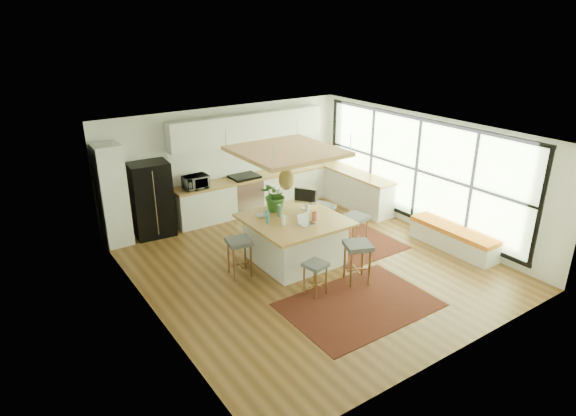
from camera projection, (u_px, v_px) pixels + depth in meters
floor at (310, 263)px, 9.98m from camera, size 7.00×7.00×0.00m
ceiling at (312, 133)px, 8.99m from camera, size 7.00×7.00×0.00m
wall_back at (227, 161)px, 12.18m from camera, size 6.50×0.00×6.50m
wall_front at (461, 276)px, 6.79m from camera, size 6.50×0.00×6.50m
wall_left at (148, 242)px, 7.79m from camera, size 0.00×7.00×7.00m
wall_right at (424, 173)px, 11.18m from camera, size 0.00×7.00×7.00m
window_wall at (424, 172)px, 11.15m from camera, size 0.10×6.20×2.60m
pantry at (112, 195)px, 10.47m from camera, size 0.55×0.60×2.25m
back_counter_base at (254, 194)px, 12.55m from camera, size 4.20×0.60×0.88m
back_counter_top at (253, 177)px, 12.38m from camera, size 4.24×0.64×0.05m
backsplash at (247, 157)px, 12.45m from camera, size 4.20×0.02×0.80m
upper_cabinets at (249, 128)px, 12.03m from camera, size 4.20×0.34×0.70m
range at (245, 194)px, 12.40m from camera, size 0.76×0.62×1.00m
right_counter_base at (354, 189)px, 12.89m from camera, size 0.60×2.50×0.88m
right_counter_top at (355, 173)px, 12.72m from camera, size 0.64×2.54×0.05m
window_bench at (453, 238)px, 10.51m from camera, size 0.52×2.00×0.50m
ceiling_panel at (287, 165)px, 9.38m from camera, size 1.86×1.86×0.80m
rug_near at (359, 305)px, 8.55m from camera, size 2.60×1.80×0.01m
rug_right at (342, 237)px, 11.17m from camera, size 1.80×2.60×0.01m
fridge at (151, 197)px, 10.97m from camera, size 0.91×0.74×1.72m
island at (295, 239)px, 9.96m from camera, size 1.85×1.85×0.93m
stool_near_left at (315, 276)px, 8.77m from camera, size 0.44×0.44×0.63m
stool_near_right at (357, 265)px, 9.18m from camera, size 0.61×0.61×0.80m
stool_right_front at (355, 234)px, 10.45m from camera, size 0.55×0.55×0.80m
stool_right_back at (322, 223)px, 11.05m from camera, size 0.57×0.57×0.78m
stool_left_side at (240, 259)px, 9.41m from camera, size 0.52×0.52×0.76m
laptop at (307, 219)px, 9.46m from camera, size 0.32×0.33×0.22m
monitor at (305, 197)px, 10.19m from camera, size 0.44×0.51×0.47m
microwave at (196, 181)px, 11.44m from camera, size 0.58×0.33×0.38m
island_plant at (275, 198)px, 10.13m from camera, size 0.89×0.92×0.54m
island_bowl at (262, 216)px, 9.84m from camera, size 0.24×0.24×0.05m
island_bottle_0 at (269, 218)px, 9.54m from camera, size 0.07×0.07×0.19m
island_bottle_1 at (282, 221)px, 9.43m from camera, size 0.07×0.07×0.19m
island_bottle_2 at (314, 216)px, 9.66m from camera, size 0.07×0.07×0.19m
island_bottle_3 at (307, 210)px, 9.98m from camera, size 0.07×0.07×0.19m
island_bottle_4 at (279, 212)px, 9.84m from camera, size 0.07×0.07×0.19m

